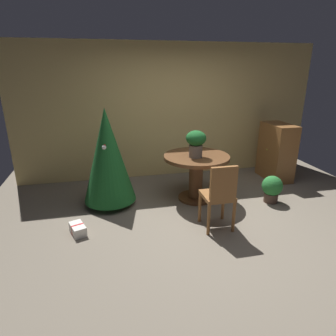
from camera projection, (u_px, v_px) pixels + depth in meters
ground_plane at (204, 225)px, 4.14m from camera, size 6.60×6.60×0.00m
back_wall_panel at (170, 112)px, 5.74m from camera, size 6.00×0.10×2.60m
round_dining_table at (196, 169)px, 4.79m from camera, size 1.08×1.08×0.78m
flower_vase at (196, 141)px, 4.55m from camera, size 0.32×0.32×0.43m
wooden_chair_near at (220, 194)px, 3.86m from camera, size 0.40×0.41×0.96m
holiday_tree at (108, 156)px, 4.49m from camera, size 0.83×0.83×1.58m
gift_box_cream at (78, 229)px, 3.90m from camera, size 0.25×0.33×0.13m
wooden_cabinet at (276, 152)px, 5.72m from camera, size 0.44×0.76×1.11m
potted_plant at (272, 188)px, 4.77m from camera, size 0.34×0.34×0.46m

